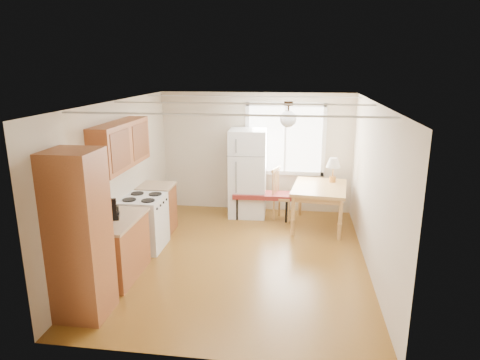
% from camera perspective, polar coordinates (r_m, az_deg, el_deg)
% --- Properties ---
extents(room_shell, '(4.60, 5.60, 2.62)m').
position_cam_1_polar(room_shell, '(6.62, 0.03, -0.54)').
color(room_shell, brown).
rests_on(room_shell, ground).
extents(kitchen_run, '(0.65, 3.40, 2.20)m').
position_cam_1_polar(kitchen_run, '(6.62, -15.68, -4.86)').
color(kitchen_run, brown).
rests_on(kitchen_run, ground).
extents(window_unit, '(1.64, 0.05, 1.51)m').
position_cam_1_polar(window_unit, '(8.92, 6.05, 5.42)').
color(window_unit, white).
rests_on(window_unit, room_shell).
extents(pendant_light, '(0.26, 0.26, 0.40)m').
position_cam_1_polar(pendant_light, '(6.77, 6.44, 8.21)').
color(pendant_light, '#302115').
rests_on(pendant_light, room_shell).
extents(refrigerator, '(0.77, 0.78, 1.79)m').
position_cam_1_polar(refrigerator, '(8.76, 1.04, 0.96)').
color(refrigerator, white).
rests_on(refrigerator, ground).
extents(bench, '(1.18, 0.46, 0.54)m').
position_cam_1_polar(bench, '(8.64, 3.00, -2.14)').
color(bench, maroon).
rests_on(bench, ground).
extents(dining_table, '(1.12, 1.40, 0.81)m').
position_cam_1_polar(dining_table, '(8.27, 10.55, -1.51)').
color(dining_table, '#AC7E42').
rests_on(dining_table, ground).
extents(chair, '(0.51, 0.50, 1.05)m').
position_cam_1_polar(chair, '(8.61, 5.32, -1.37)').
color(chair, '#AC7E42').
rests_on(chair, ground).
extents(table_lamp, '(0.28, 0.28, 0.48)m').
position_cam_1_polar(table_lamp, '(8.51, 12.34, 2.02)').
color(table_lamp, '#B8803B').
rests_on(table_lamp, dining_table).
extents(coffee_maker, '(0.22, 0.25, 0.32)m').
position_cam_1_polar(coffee_maker, '(6.38, -16.60, -4.01)').
color(coffee_maker, black).
rests_on(coffee_maker, kitchen_run).
extents(kettle, '(0.13, 0.13, 0.24)m').
position_cam_1_polar(kettle, '(6.40, -16.65, -4.12)').
color(kettle, red).
rests_on(kettle, kitchen_run).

